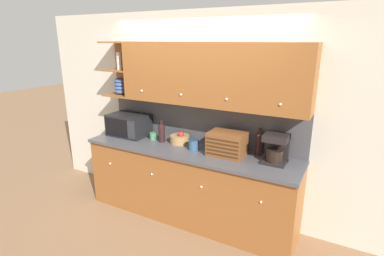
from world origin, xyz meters
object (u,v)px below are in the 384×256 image
storage_canister (194,144)px  wine_bottle (259,143)px  second_wine_bottle (162,132)px  fruit_basket (180,139)px  wine_glass (211,138)px  microwave (129,125)px  mug (153,136)px  bread_box (227,144)px  coffee_maker (276,148)px

storage_canister → wine_bottle: 0.78m
second_wine_bottle → wine_bottle: 1.27m
second_wine_bottle → fruit_basket: bearing=15.2°
fruit_basket → wine_glass: wine_glass is taller
fruit_basket → wine_glass: (0.42, 0.06, 0.06)m
wine_glass → wine_bottle: (0.60, 0.04, 0.03)m
microwave → second_wine_bottle: microwave is taller
mug → bread_box: (1.09, -0.06, 0.09)m
fruit_basket → coffee_maker: bearing=-1.9°
fruit_basket → wine_glass: 0.43m
mug → storage_canister: storage_canister is taller
microwave → coffee_maker: 2.06m
wine_glass → wine_bottle: size_ratio=0.55×
storage_canister → wine_bottle: (0.75, 0.23, 0.08)m
second_wine_bottle → coffee_maker: size_ratio=0.89×
second_wine_bottle → storage_canister: second_wine_bottle is taller
bread_box → wine_bottle: bearing=32.9°
wine_glass → bread_box: 0.33m
microwave → wine_glass: bearing=5.0°
mug → wine_bottle: 1.42m
second_wine_bottle → bread_box: second_wine_bottle is taller
mug → second_wine_bottle: second_wine_bottle is taller
storage_canister → microwave: bearing=175.8°
microwave → wine_glass: 1.23m
bread_box → coffee_maker: 0.55m
microwave → bread_box: (1.51, -0.06, -0.01)m
microwave → storage_canister: 1.09m
fruit_basket → bread_box: 0.72m
mug → wine_glass: (0.81, 0.10, 0.07)m
microwave → wine_glass: (1.23, 0.11, -0.03)m
fruit_basket → storage_canister: (0.27, -0.13, 0.01)m
bread_box → coffee_maker: coffee_maker is taller
microwave → bread_box: microwave is taller
wine_glass → bread_box: (0.28, -0.16, 0.02)m
wine_glass → bread_box: size_ratio=0.43×
wine_glass → bread_box: bearing=-30.2°
second_wine_bottle → mug: bearing=173.0°
mug → fruit_basket: (0.39, 0.05, 0.01)m
bread_box → wine_bottle: size_ratio=1.29×
second_wine_bottle → bread_box: (0.94, -0.04, 0.00)m
wine_glass → bread_box: bread_box is taller
mug → wine_bottle: (1.41, 0.15, 0.10)m
wine_glass → coffee_maker: coffee_maker is taller
wine_glass → wine_bottle: 0.60m
microwave → wine_bottle: (1.83, 0.15, -0.00)m
wine_glass → coffee_maker: bearing=-6.7°
mug → coffee_maker: bearing=0.2°
wine_glass → microwave: bearing=-175.0°
storage_canister → second_wine_bottle: bearing=172.8°
wine_glass → coffee_maker: (0.83, -0.10, 0.04)m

